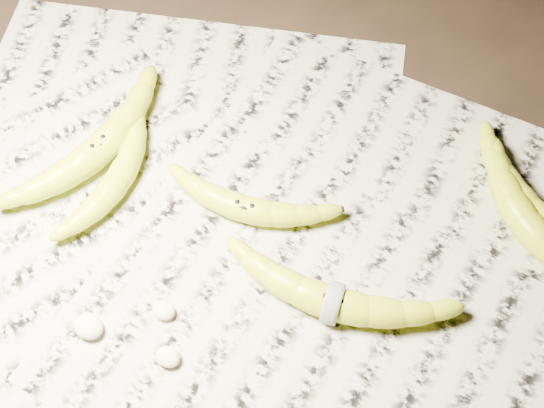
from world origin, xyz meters
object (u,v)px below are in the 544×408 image
at_px(banana_center, 246,207).
at_px(banana_upper_a, 515,188).
at_px(banana_left_b, 117,178).
at_px(banana_taped, 333,302).
at_px(banana_left_a, 99,147).
at_px(banana_upper_b, 526,220).

relative_size(banana_center, banana_upper_a, 1.10).
bearing_deg(banana_left_b, banana_upper_a, -67.04).
height_order(banana_center, banana_upper_a, banana_center).
xyz_separation_m(banana_taped, banana_upper_a, (0.13, 0.23, -0.00)).
distance_m(banana_left_a, banana_upper_b, 0.51).
distance_m(banana_left_a, banana_upper_a, 0.50).
distance_m(banana_left_a, banana_left_b, 0.05).
bearing_deg(banana_left_a, banana_left_b, -108.68).
bearing_deg(banana_left_b, banana_upper_b, -72.40).
distance_m(banana_left_b, banana_center, 0.16).
bearing_deg(banana_center, banana_upper_b, 13.44).
height_order(banana_left_b, banana_upper_a, banana_left_b).
height_order(banana_left_a, banana_upper_a, banana_left_a).
height_order(banana_taped, banana_upper_a, banana_taped).
distance_m(banana_center, banana_upper_a, 0.32).
bearing_deg(banana_upper_a, banana_center, -113.44).
bearing_deg(banana_center, banana_left_b, -177.76).
bearing_deg(banana_left_b, banana_center, -79.92).
relative_size(banana_taped, banana_upper_b, 1.23).
distance_m(banana_left_b, banana_taped, 0.30).
distance_m(banana_center, banana_taped, 0.15).
xyz_separation_m(banana_left_a, banana_upper_a, (0.47, 0.18, -0.00)).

